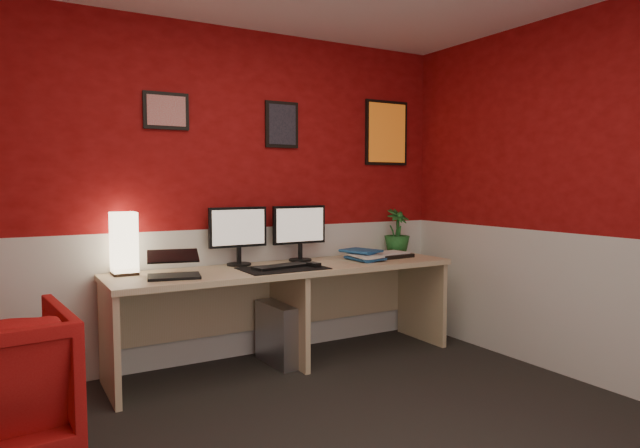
{
  "coord_description": "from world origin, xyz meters",
  "views": [
    {
      "loc": [
        -1.38,
        -2.23,
        1.35
      ],
      "look_at": [
        0.6,
        1.21,
        1.05
      ],
      "focal_mm": 31.18,
      "sensor_mm": 36.0,
      "label": 1
    }
  ],
  "objects": [
    {
      "name": "wall_back",
      "position": [
        0.0,
        1.75,
        1.25
      ],
      "size": [
        4.0,
        0.01,
        2.5
      ],
      "primitive_type": "cube",
      "color": "maroon",
      "rests_on": "ground"
    },
    {
      "name": "wall_right",
      "position": [
        2.0,
        0.0,
        1.25
      ],
      "size": [
        0.01,
        3.5,
        2.5
      ],
      "primitive_type": "cube",
      "color": "maroon",
      "rests_on": "ground"
    },
    {
      "name": "wainscot_back",
      "position": [
        0.0,
        1.75,
        0.5
      ],
      "size": [
        4.0,
        0.01,
        1.0
      ],
      "primitive_type": "cube",
      "color": "silver",
      "rests_on": "ground"
    },
    {
      "name": "wainscot_right",
      "position": [
        2.0,
        0.0,
        0.5
      ],
      "size": [
        0.01,
        3.5,
        1.0
      ],
      "primitive_type": "cube",
      "color": "silver",
      "rests_on": "ground"
    },
    {
      "name": "desk",
      "position": [
        0.45,
        1.41,
        0.36
      ],
      "size": [
        2.6,
        0.65,
        0.73
      ],
      "primitive_type": "cube",
      "color": "tan",
      "rests_on": "ground"
    },
    {
      "name": "shoji_lamp",
      "position": [
        -0.67,
        1.62,
        0.93
      ],
      "size": [
        0.16,
        0.16,
        0.4
      ],
      "primitive_type": "cube",
      "color": "#FFE5B2",
      "rests_on": "desk"
    },
    {
      "name": "laptop",
      "position": [
        -0.42,
        1.33,
        0.84
      ],
      "size": [
        0.37,
        0.3,
        0.22
      ],
      "primitive_type": "cube",
      "rotation": [
        0.0,
        0.0,
        -0.22
      ],
      "color": "black",
      "rests_on": "desk"
    },
    {
      "name": "monitor_left",
      "position": [
        0.15,
        1.63,
        1.02
      ],
      "size": [
        0.45,
        0.06,
        0.58
      ],
      "primitive_type": "cube",
      "color": "black",
      "rests_on": "desk"
    },
    {
      "name": "monitor_right",
      "position": [
        0.65,
        1.61,
        1.02
      ],
      "size": [
        0.45,
        0.06,
        0.58
      ],
      "primitive_type": "cube",
      "color": "black",
      "rests_on": "desk"
    },
    {
      "name": "desk_mat",
      "position": [
        0.36,
        1.32,
        0.73
      ],
      "size": [
        0.6,
        0.38,
        0.01
      ],
      "primitive_type": "cube",
      "color": "black",
      "rests_on": "desk"
    },
    {
      "name": "keyboard",
      "position": [
        0.35,
        1.34,
        0.74
      ],
      "size": [
        0.44,
        0.21,
        0.02
      ],
      "primitive_type": "cube",
      "rotation": [
        0.0,
        0.0,
        0.17
      ],
      "color": "black",
      "rests_on": "desk_mat"
    },
    {
      "name": "mouse",
      "position": [
        0.58,
        1.26,
        0.75
      ],
      "size": [
        0.08,
        0.11,
        0.03
      ],
      "primitive_type": "cube",
      "rotation": [
        0.0,
        0.0,
        0.19
      ],
      "color": "black",
      "rests_on": "desk_mat"
    },
    {
      "name": "book_bottom",
      "position": [
        1.0,
        1.38,
        0.74
      ],
      "size": [
        0.22,
        0.3,
        0.03
      ],
      "primitive_type": "imported",
      "rotation": [
        0.0,
        0.0,
        0.01
      ],
      "color": "#1F538F",
      "rests_on": "desk"
    },
    {
      "name": "book_middle",
      "position": [
        1.0,
        1.37,
        0.77
      ],
      "size": [
        0.23,
        0.29,
        0.02
      ],
      "primitive_type": "imported",
      "rotation": [
        0.0,
        0.0,
        -0.09
      ],
      "color": "silver",
      "rests_on": "book_bottom"
    },
    {
      "name": "book_top",
      "position": [
        1.02,
        1.42,
        0.79
      ],
      "size": [
        0.3,
        0.35,
        0.03
      ],
      "primitive_type": "imported",
      "rotation": [
        0.0,
        0.0,
        0.29
      ],
      "color": "#1F538F",
      "rests_on": "book_middle"
    },
    {
      "name": "zen_tray",
      "position": [
        1.39,
        1.43,
        0.74
      ],
      "size": [
        0.37,
        0.28,
        0.03
      ],
      "primitive_type": "cube",
      "rotation": [
        0.0,
        0.0,
        0.09
      ],
      "color": "black",
      "rests_on": "desk"
    },
    {
      "name": "potted_plant",
      "position": [
        1.59,
        1.59,
        0.92
      ],
      "size": [
        0.26,
        0.26,
        0.39
      ],
      "primitive_type": "imported",
      "rotation": [
        0.0,
        0.0,
        0.2
      ],
      "color": "#19591E",
      "rests_on": "desk"
    },
    {
      "name": "pc_tower",
      "position": [
        0.4,
        1.44,
        0.23
      ],
      "size": [
        0.22,
        0.46,
        0.45
      ],
      "primitive_type": "cube",
      "rotation": [
        0.0,
        0.0,
        0.05
      ],
      "color": "#99999E",
      "rests_on": "ground"
    },
    {
      "name": "art_left",
      "position": [
        -0.35,
        1.74,
        1.85
      ],
      "size": [
        0.32,
        0.02,
        0.26
      ],
      "primitive_type": "cube",
      "color": "red",
      "rests_on": "wall_back"
    },
    {
      "name": "art_center",
      "position": [
        0.56,
        1.74,
        1.8
      ],
      "size": [
        0.28,
        0.02,
        0.36
      ],
      "primitive_type": "cube",
      "color": "black",
      "rests_on": "wall_back"
    },
    {
      "name": "art_right",
      "position": [
        1.58,
        1.74,
        1.78
      ],
      "size": [
        0.44,
        0.02,
        0.56
      ],
      "primitive_type": "cube",
      "color": "orange",
      "rests_on": "wall_back"
    }
  ]
}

